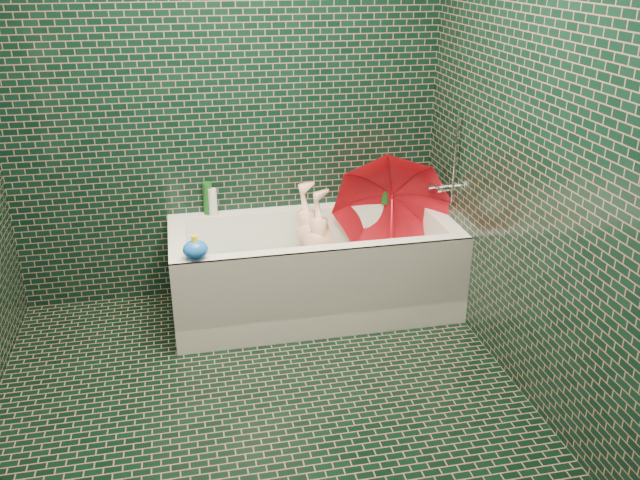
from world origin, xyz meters
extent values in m
plane|color=black|center=(0.00, 0.00, 0.00)|extent=(2.80, 2.80, 0.00)
plane|color=black|center=(0.00, 1.40, 1.25)|extent=(2.80, 0.00, 2.80)
plane|color=black|center=(0.00, -1.40, 1.25)|extent=(2.80, 0.00, 2.80)
plane|color=black|center=(1.30, 0.00, 1.25)|extent=(0.00, 2.80, 2.80)
cube|color=white|center=(0.45, 1.02, 0.07)|extent=(1.70, 0.75, 0.15)
cube|color=white|center=(0.45, 1.35, 0.35)|extent=(1.70, 0.10, 0.40)
cube|color=white|center=(0.45, 0.70, 0.35)|extent=(1.70, 0.10, 0.40)
cube|color=white|center=(1.25, 1.02, 0.35)|extent=(0.10, 0.55, 0.40)
cube|color=white|center=(-0.35, 1.02, 0.35)|extent=(0.10, 0.55, 0.40)
cube|color=white|center=(0.45, 0.66, 0.28)|extent=(1.70, 0.02, 0.55)
cube|color=green|center=(0.45, 1.02, 0.16)|extent=(1.35, 0.47, 0.01)
cube|color=silver|center=(0.45, 1.02, 0.30)|extent=(1.48, 0.53, 0.00)
cylinder|color=silver|center=(1.28, 1.02, 0.73)|extent=(0.14, 0.05, 0.05)
cylinder|color=silver|center=(1.20, 1.08, 0.73)|extent=(0.05, 0.04, 0.04)
cylinder|color=silver|center=(1.27, 0.92, 0.95)|extent=(0.01, 0.01, 0.55)
imported|color=#F1AF96|center=(0.49, 1.07, 0.31)|extent=(1.01, 0.58, 0.31)
imported|color=red|center=(0.93, 1.02, 0.56)|extent=(1.10, 0.92, 1.00)
imported|color=white|center=(1.14, 1.32, 0.55)|extent=(0.10, 0.10, 0.24)
imported|color=#541F76|center=(1.25, 1.32, 0.55)|extent=(0.10, 0.10, 0.21)
imported|color=#154B18|center=(1.19, 1.34, 0.55)|extent=(0.15, 0.15, 0.17)
cylinder|color=#154B18|center=(0.97, 1.31, 0.66)|extent=(0.06, 0.06, 0.22)
cylinder|color=silver|center=(1.19, 1.36, 0.65)|extent=(0.06, 0.06, 0.19)
cylinder|color=#154B18|center=(-0.15, 1.36, 0.65)|extent=(0.06, 0.06, 0.20)
cylinder|color=white|center=(-0.12, 1.33, 0.63)|extent=(0.06, 0.06, 0.17)
ellipsoid|color=yellow|center=(0.97, 1.35, 0.59)|extent=(0.11, 0.10, 0.07)
sphere|color=yellow|center=(1.00, 1.36, 0.63)|extent=(0.04, 0.04, 0.04)
cone|color=orange|center=(1.02, 1.37, 0.62)|extent=(0.02, 0.03, 0.02)
ellipsoid|color=blue|center=(-0.26, 0.70, 0.61)|extent=(0.14, 0.12, 0.10)
cylinder|color=yellow|center=(-0.26, 0.70, 0.67)|extent=(0.03, 0.03, 0.04)
camera|label=1|loc=(-0.30, -2.62, 2.07)|focal=38.00mm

